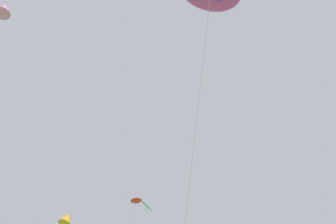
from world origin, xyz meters
TOP-DOWN VIEW (x-y plane):
  - small_kite_tiny_distant at (-2.94, 18.63)m, footprint 1.54×3.86m
  - small_kite_streamer_purple at (10.17, 17.77)m, footprint 2.38×1.38m
  - small_kite_triangle_green at (11.06, 17.40)m, footprint 1.64×3.56m
  - small_kite_stunt_black at (14.85, 30.84)m, footprint 3.80×4.47m

SIDE VIEW (x-z plane):
  - small_kite_triangle_green at x=11.06m, z-range 5.64..18.84m
  - small_kite_streamer_purple at x=10.17m, z-range 6.17..19.28m
  - small_kite_stunt_black at x=14.85m, z-range 7.50..23.99m
  - small_kite_tiny_distant at x=-2.94m, z-range 10.64..33.05m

